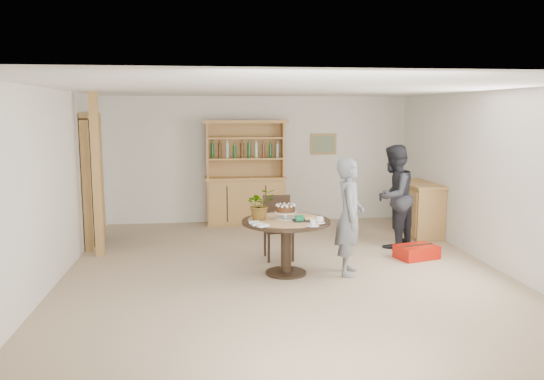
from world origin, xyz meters
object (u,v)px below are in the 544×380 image
Objects in this scene: teen_boy at (349,217)px; sideboard at (418,208)px; red_suitcase at (417,252)px; dining_table at (286,231)px; hutch at (245,189)px; dining_chair at (278,223)px; adult_person at (393,196)px.

sideboard is at bearing -25.50° from teen_boy.
red_suitcase is at bearing -112.67° from sideboard.
teen_boy is 2.32× the size of red_suitcase.
teen_boy is (-1.88, -2.17, 0.33)m from sideboard.
dining_table is 0.75× the size of teen_boy.
hutch reaches higher than dining_table.
dining_chair is 1.29m from teen_boy.
dining_chair is (-0.00, 0.83, -0.07)m from dining_table.
red_suitcase is (2.39, -2.79, -0.59)m from hutch.
sideboard is at bearing -22.21° from hutch.
sideboard is at bearing 50.51° from red_suitcase.
hutch is 1.70× the size of dining_table.
hutch reaches higher than red_suitcase.
teen_boy reaches higher than dining_chair.
adult_person is 2.43× the size of red_suitcase.
dining_chair reaches higher than dining_table.
dining_table is at bearing 98.62° from teen_boy.
sideboard is 1.72m from red_suitcase.
dining_chair is at bearing 90.26° from dining_table.
sideboard is 3.43m from dining_table.
hutch is 2.51m from dining_chair.
hutch is at bearing -86.62° from adult_person.
dining_chair reaches higher than red_suitcase.
teen_boy is 0.95× the size of adult_person.
dining_chair is (0.31, -2.49, -0.15)m from hutch.
hutch is at bearing 95.38° from dining_table.
dining_table is (-2.73, -2.07, 0.13)m from sideboard.
dining_chair is 2.15m from red_suitcase.
sideboard is 0.75× the size of adult_person.
adult_person reaches higher than red_suitcase.
hutch is 3.06m from adult_person.
sideboard is 0.79× the size of teen_boy.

